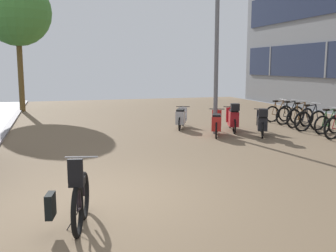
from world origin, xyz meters
name	(u,v)px	position (x,y,z in m)	size (l,w,h in m)	color
ground	(180,191)	(1.43, 0.00, -0.02)	(21.00, 40.00, 0.13)	black
bicycle_foreground	(78,200)	(-0.49, -1.14, 0.40)	(0.78, 1.35, 1.11)	black
bicycle_rack_02	(329,124)	(8.21, 4.38, 0.33)	(1.25, 0.48, 0.93)	black
bicycle_rack_03	(310,120)	(8.04, 5.16, 0.36)	(1.43, 0.48, 1.02)	black
bicycle_rack_04	(300,118)	(8.17, 5.94, 0.36)	(1.41, 0.47, 1.02)	black
bicycle_rack_05	(290,115)	(8.26, 6.72, 0.35)	(1.40, 0.48, 1.00)	black
bicycle_rack_06	(279,113)	(8.23, 7.50, 0.34)	(1.34, 0.48, 0.95)	black
scooter_near	(216,124)	(4.38, 5.09, 0.41)	(0.90, 1.69, 0.85)	black
scooter_mid	(233,118)	(5.27, 5.70, 0.47)	(0.86, 1.78, 1.06)	black
scooter_far	(181,118)	(3.73, 6.86, 0.39)	(0.88, 1.61, 0.77)	black
scooter_extra	(262,123)	(5.83, 4.68, 0.44)	(1.03, 1.67, 0.97)	black
lamp_post	(217,36)	(4.49, 5.47, 3.24)	(0.20, 0.52, 5.84)	slate
street_tree	(17,12)	(-2.24, 14.42, 4.87)	(3.30, 3.30, 6.55)	brown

